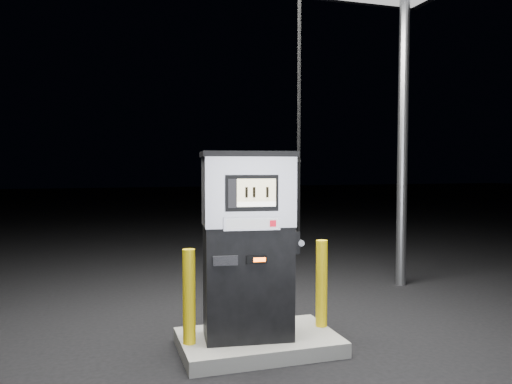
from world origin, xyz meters
name	(u,v)px	position (x,y,z in m)	size (l,w,h in m)	color
ground	(258,349)	(0.00, 0.00, 0.00)	(80.00, 80.00, 0.00)	black
pump_island	(258,342)	(0.00, 0.00, 0.07)	(1.60, 1.00, 0.15)	slate
fuel_dispenser	(248,243)	(-0.12, -0.02, 1.11)	(1.07, 0.67, 3.90)	black
bollard_left	(189,297)	(-0.72, -0.03, 0.61)	(0.12, 0.12, 0.93)	yellow
bollard_right	(321,283)	(0.74, 0.08, 0.62)	(0.12, 0.12, 0.94)	yellow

